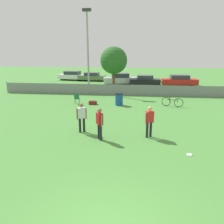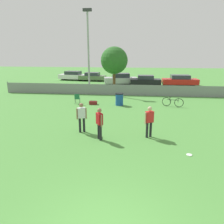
% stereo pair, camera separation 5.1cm
% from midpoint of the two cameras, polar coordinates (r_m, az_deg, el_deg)
% --- Properties ---
extents(fence_backline, '(27.17, 0.07, 1.21)m').
position_cam_midpoint_polar(fence_backline, '(22.46, 5.30, 5.71)').
color(fence_backline, gray).
rests_on(fence_backline, ground_plane).
extents(light_pole, '(0.90, 0.36, 8.61)m').
position_cam_midpoint_polar(light_pole, '(24.42, -6.17, 17.11)').
color(light_pole, '#9E9EA3').
rests_on(light_pole, ground_plane).
extents(tree_near_pole, '(3.05, 3.05, 4.92)m').
position_cam_midpoint_polar(tree_near_pole, '(25.28, 0.64, 13.29)').
color(tree_near_pole, brown).
rests_on(tree_near_pole, ground_plane).
extents(player_receiver_white, '(0.53, 0.35, 1.65)m').
position_cam_midpoint_polar(player_receiver_white, '(12.00, -7.82, -0.91)').
color(player_receiver_white, black).
rests_on(player_receiver_white, ground_plane).
extents(player_defender_red, '(0.41, 0.48, 1.65)m').
position_cam_midpoint_polar(player_defender_red, '(10.87, -3.15, -2.52)').
color(player_defender_red, black).
rests_on(player_defender_red, ground_plane).
extents(player_thrower_red, '(0.49, 0.40, 1.65)m').
position_cam_midpoint_polar(player_thrower_red, '(11.34, 9.85, -1.97)').
color(player_thrower_red, black).
rests_on(player_thrower_red, ground_plane).
extents(frisbee_disc, '(0.25, 0.25, 0.03)m').
position_cam_midpoint_polar(frisbee_disc, '(10.17, 19.67, -10.48)').
color(frisbee_disc, white).
rests_on(frisbee_disc, ground_plane).
extents(folding_chair_sideline, '(0.47, 0.47, 0.86)m').
position_cam_midpoint_polar(folding_chair_sideline, '(18.92, -8.98, 3.63)').
color(folding_chair_sideline, '#333338').
rests_on(folding_chair_sideline, ground_plane).
extents(bicycle_sideline, '(1.66, 0.59, 0.78)m').
position_cam_midpoint_polar(bicycle_sideline, '(18.43, 15.65, 2.52)').
color(bicycle_sideline, black).
rests_on(bicycle_sideline, ground_plane).
extents(trash_bin, '(0.66, 0.66, 1.01)m').
position_cam_midpoint_polar(trash_bin, '(18.20, 2.01, 3.37)').
color(trash_bin, '#194C99').
rests_on(trash_bin, ground_plane).
extents(gear_bag_sideline, '(0.64, 0.35, 0.31)m').
position_cam_midpoint_polar(gear_bag_sideline, '(18.59, -4.88, 2.43)').
color(gear_bag_sideline, maroon).
rests_on(gear_bag_sideline, ground_plane).
extents(parked_car_white, '(4.59, 2.35, 1.41)m').
position_cam_midpoint_polar(parked_car_white, '(35.58, -10.07, 9.33)').
color(parked_car_white, black).
rests_on(parked_car_white, ground_plane).
extents(parked_car_olive, '(4.15, 1.98, 1.28)m').
position_cam_midpoint_polar(parked_car_olive, '(34.26, -5.08, 9.18)').
color(parked_car_olive, black).
rests_on(parked_car_olive, ground_plane).
extents(parked_car_silver, '(4.70, 2.53, 1.51)m').
position_cam_midpoint_polar(parked_car_silver, '(30.31, 2.32, 8.60)').
color(parked_car_silver, black).
rests_on(parked_car_silver, ground_plane).
extents(parked_car_dark, '(3.95, 1.75, 1.35)m').
position_cam_midpoint_polar(parked_car_dark, '(29.60, 8.82, 8.15)').
color(parked_car_dark, black).
rests_on(parked_car_dark, ground_plane).
extents(parked_car_red, '(4.61, 1.85, 1.41)m').
position_cam_midpoint_polar(parked_car_red, '(30.38, 17.37, 7.88)').
color(parked_car_red, black).
rests_on(parked_car_red, ground_plane).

